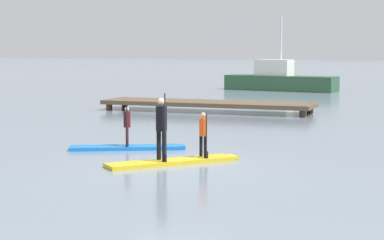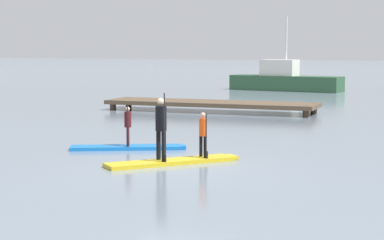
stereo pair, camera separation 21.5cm
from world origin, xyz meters
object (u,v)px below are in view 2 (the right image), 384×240
at_px(paddleboard_near, 128,147).
at_px(paddler_child_solo, 128,124).
at_px(paddler_adult, 161,125).
at_px(paddleboard_far, 173,162).
at_px(fishing_boat_green_midground, 284,80).
at_px(paddler_child_front, 203,132).

xyz_separation_m(paddleboard_near, paddler_child_solo, (0.01, -0.01, 0.67)).
height_order(paddler_child_solo, paddler_adult, paddler_adult).
height_order(paddler_child_solo, paddleboard_far, paddler_child_solo).
bearing_deg(fishing_boat_green_midground, paddler_child_solo, -86.21).
bearing_deg(paddleboard_near, paddler_child_solo, -52.26).
relative_size(paddler_child_solo, paddler_adult, 0.71).
xyz_separation_m(paddleboard_near, paddler_child_front, (2.69, -1.16, 0.69)).
height_order(paddleboard_far, paddler_adult, paddler_adult).
relative_size(paddleboard_far, paddler_adult, 1.74).
height_order(paddler_child_solo, paddler_child_front, paddler_child_solo).
relative_size(paddler_adult, fishing_boat_green_midground, 0.22).
distance_m(paddleboard_far, paddler_adult, 0.99).
xyz_separation_m(paddler_child_solo, fishing_boat_green_midground, (-1.77, 26.63, -0.03)).
relative_size(paddler_child_solo, paddler_child_front, 1.04).
xyz_separation_m(paddler_child_solo, paddler_adult, (1.89, -2.00, 0.26)).
relative_size(paddler_adult, paddler_child_front, 1.47).
bearing_deg(paddleboard_near, paddler_child_front, -23.41).
relative_size(paddleboard_far, paddler_child_front, 2.56).
xyz_separation_m(paddler_child_solo, paddleboard_far, (2.10, -1.76, -0.67)).
bearing_deg(fishing_boat_green_midground, paddleboard_near, -86.22).
xyz_separation_m(paddleboard_far, fishing_boat_green_midground, (-3.87, 28.39, 0.64)).
bearing_deg(paddleboard_near, paddleboard_far, -40.01).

